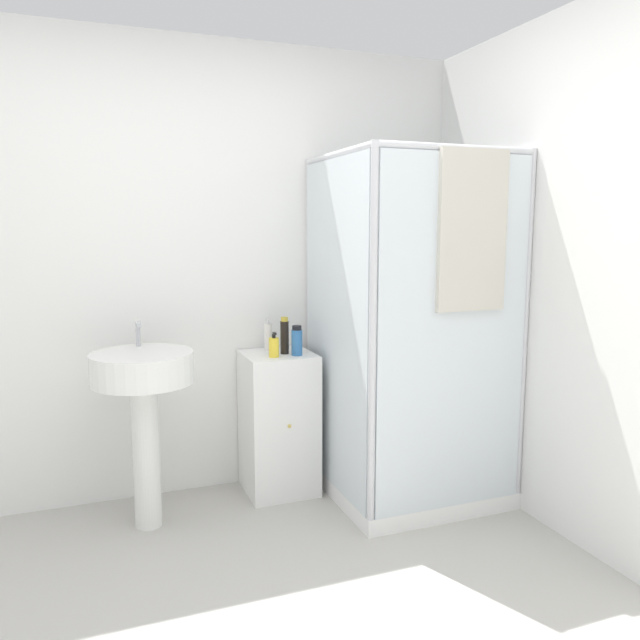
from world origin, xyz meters
name	(u,v)px	position (x,y,z in m)	size (l,w,h in m)	color
wall_back	(171,272)	(0.00, 1.70, 1.25)	(6.40, 0.06, 2.50)	white
shower_enclosure	(407,407)	(1.17, 1.13, 0.52)	(0.90, 0.93, 1.88)	white
vanity_cabinet	(279,423)	(0.54, 1.48, 0.40)	(0.38, 0.40, 0.80)	white
sink	(143,391)	(-0.21, 1.30, 0.70)	(0.50, 0.50, 1.02)	white
soap_dispenser	(274,347)	(0.49, 1.39, 0.85)	(0.05, 0.06, 0.14)	yellow
shampoo_bottle_tall_black	(285,336)	(0.57, 1.45, 0.90)	(0.05, 0.05, 0.21)	black
shampoo_bottle_blue	(297,341)	(0.62, 1.39, 0.88)	(0.06, 0.06, 0.16)	#2D66A3
lotion_bottle_white	(268,337)	(0.51, 1.58, 0.88)	(0.04, 0.04, 0.18)	white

